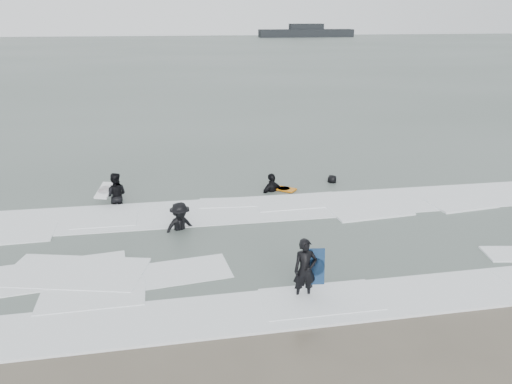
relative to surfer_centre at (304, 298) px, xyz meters
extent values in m
plane|color=brown|center=(-0.40, 0.16, 0.00)|extent=(320.00, 320.00, 0.00)
plane|color=#47544C|center=(-0.40, 80.16, 0.06)|extent=(320.00, 320.00, 0.00)
imported|color=black|center=(0.00, 0.00, 0.00)|extent=(0.62, 0.42, 1.67)
imported|color=black|center=(-5.41, 7.70, 0.00)|extent=(0.93, 0.75, 1.81)
imported|color=black|center=(-3.04, 4.71, 0.00)|extent=(1.39, 1.12, 1.88)
imported|color=black|center=(0.75, 8.07, 0.00)|extent=(1.23, 0.96, 1.95)
imported|color=black|center=(3.52, 8.71, 0.00)|extent=(0.88, 0.86, 1.53)
cube|color=white|center=(-0.40, -0.44, 0.03)|extent=(30.03, 2.32, 0.07)
cube|color=white|center=(-0.40, 6.16, 0.04)|extent=(30.00, 2.60, 0.09)
cube|color=black|center=(38.39, 144.57, 1.20)|extent=(28.95, 5.17, 2.27)
cube|color=black|center=(38.39, 144.57, 3.16)|extent=(10.34, 3.10, 1.65)
camera|label=1|loc=(-3.06, -10.81, 6.91)|focal=35.00mm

